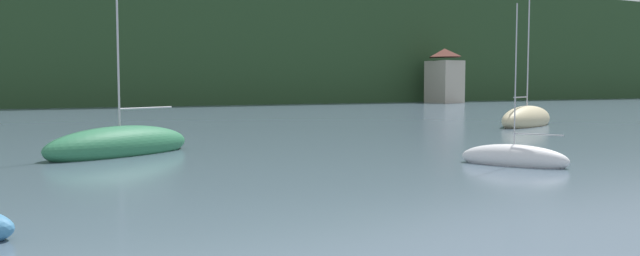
% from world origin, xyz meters
% --- Properties ---
extents(wooded_hillside, '(352.00, 55.63, 54.39)m').
position_xyz_m(wooded_hillside, '(15.55, 148.66, 8.19)').
color(wooded_hillside, '#264223').
rests_on(wooded_hillside, ground_plane).
extents(shore_building_westcentral, '(4.08, 5.74, 8.65)m').
position_xyz_m(shore_building_westcentral, '(55.68, 110.85, 4.20)').
color(shore_building_westcentral, '#BCB29E').
rests_on(shore_building_westcentral, ground_plane).
extents(sailboat_mid_0, '(3.03, 4.19, 6.51)m').
position_xyz_m(sailboat_mid_0, '(8.91, 47.72, 0.26)').
color(sailboat_mid_0, white).
rests_on(sailboat_mid_0, ground_plane).
extents(sailboat_far_3, '(8.27, 5.56, 10.95)m').
position_xyz_m(sailboat_far_3, '(26.20, 64.10, 0.48)').
color(sailboat_far_3, '#CCBC8E').
rests_on(sailboat_far_3, ground_plane).
extents(sailboat_far_8, '(7.59, 5.39, 10.86)m').
position_xyz_m(sailboat_far_8, '(-3.95, 58.44, 0.41)').
color(sailboat_far_8, '#2D754C').
rests_on(sailboat_far_8, ground_plane).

